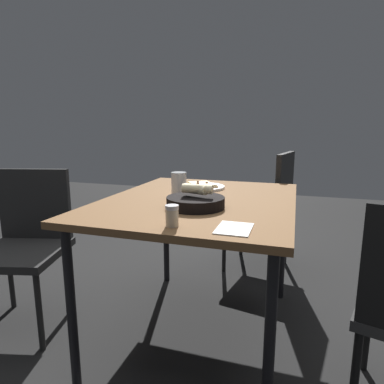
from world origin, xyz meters
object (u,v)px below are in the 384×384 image
Objects in this scene: chair_near at (26,236)px; pizza_plate at (202,186)px; beer_glass at (179,186)px; bread_basket at (196,201)px; chair_spare at (268,205)px; pepper_shaker at (172,217)px; dining_table at (200,210)px.

pizza_plate is at bearing -63.61° from chair_near.
bread_basket is at bearing -142.20° from beer_glass.
chair_near is at bearing 101.17° from beer_glass.
chair_spare is (1.10, -1.23, 0.02)m from chair_near.
bread_basket is 2.02× the size of beer_glass.
bread_basket is 0.30× the size of chair_near.
pepper_shaker is at bearing 170.68° from chair_spare.
dining_table is 0.29m from pizza_plate.
pizza_plate is 0.28m from beer_glass.
chair_near is (-0.44, 0.89, -0.26)m from pizza_plate.
beer_glass is 0.15× the size of chair_near.
pepper_shaker is at bearing -179.92° from bread_basket.
chair_spare reaches higher than pizza_plate.
pizza_plate is 0.31× the size of chair_near.
chair_near is (-0.17, 0.96, -0.18)m from dining_table.
chair_near is at bearing 131.88° from chair_spare.
pepper_shaker is 1.47m from chair_spare.
dining_table is 14.86× the size of pepper_shaker.
pizza_plate is 1.03m from chair_near.
bread_basket is 0.30m from pepper_shaker.
chair_spare is (0.66, -0.34, -0.24)m from pizza_plate.
chair_spare reaches higher than dining_table.
chair_spare is at bearing -27.13° from pizza_plate.
pizza_plate is (0.28, 0.07, 0.07)m from dining_table.
beer_glass is 1.64× the size of pepper_shaker.
bread_basket reaches higher than pepper_shaker.
chair_spare reaches higher than bread_basket.
beer_glass is 0.51m from pepper_shaker.
chair_near is 0.94× the size of chair_spare.
beer_glass is (-0.28, 0.04, 0.05)m from pizza_plate.
chair_spare reaches higher than pepper_shaker.
dining_table is 0.16m from beer_glass.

